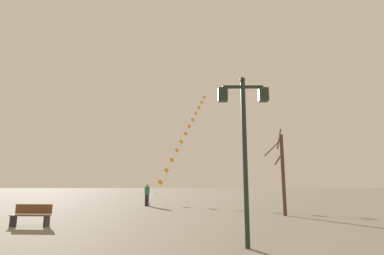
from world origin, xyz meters
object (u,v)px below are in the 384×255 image
at_px(twin_lantern_lamp_post, 244,126).
at_px(kite_train, 186,133).
at_px(park_bench, 31,215).
at_px(kite_flyer, 147,194).
at_px(bare_tree, 282,172).

relative_size(twin_lantern_lamp_post, kite_train, 0.31).
bearing_deg(twin_lantern_lamp_post, park_bench, 152.56).
bearing_deg(kite_flyer, kite_train, 0.17).
bearing_deg(kite_flyer, twin_lantern_lamp_post, -145.13).
bearing_deg(bare_tree, kite_train, 109.41).
height_order(kite_flyer, bare_tree, bare_tree).
xyz_separation_m(kite_flyer, park_bench, (-3.24, -10.94, -0.45)).
height_order(twin_lantern_lamp_post, kite_flyer, twin_lantern_lamp_post).
distance_m(kite_train, bare_tree, 18.17).
relative_size(kite_flyer, park_bench, 1.05).
distance_m(kite_flyer, bare_tree, 11.13).
bearing_deg(kite_train, park_bench, -106.43).
height_order(twin_lantern_lamp_post, kite_train, kite_train).
relative_size(twin_lantern_lamp_post, bare_tree, 1.02).
height_order(kite_train, bare_tree, kite_train).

